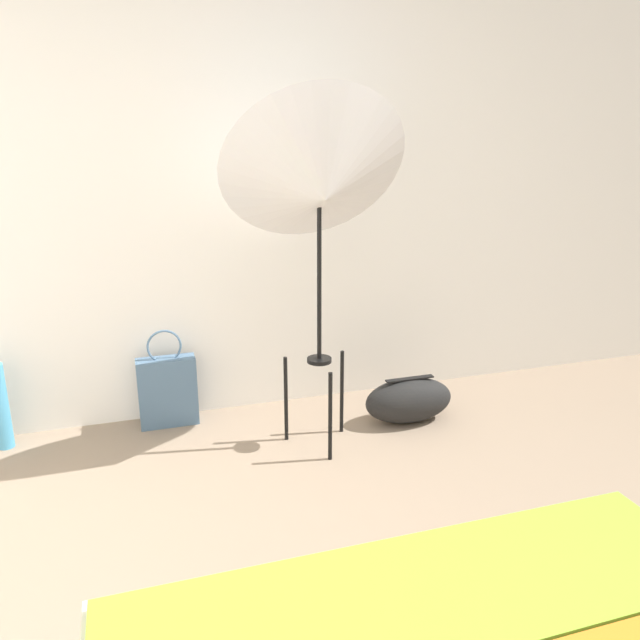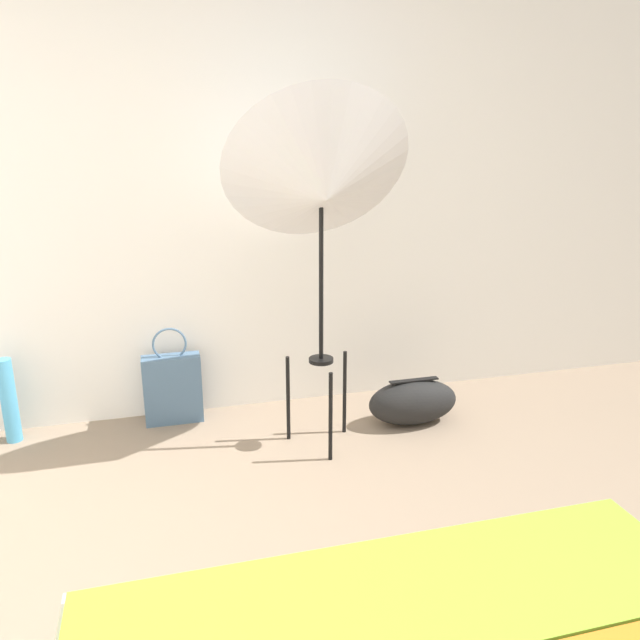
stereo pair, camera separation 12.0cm
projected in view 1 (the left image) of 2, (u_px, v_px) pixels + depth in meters
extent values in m
cube|color=silver|center=(234.00, 181.00, 3.33)|extent=(8.00, 0.05, 2.60)
cube|color=#84B72D|center=(422.00, 597.00, 1.59)|extent=(1.62, 0.45, 0.04)
cylinder|color=black|center=(330.00, 417.00, 3.02)|extent=(0.02, 0.02, 0.46)
cylinder|color=black|center=(286.00, 399.00, 3.22)|extent=(0.02, 0.02, 0.46)
cylinder|color=black|center=(342.00, 392.00, 3.30)|extent=(0.02, 0.02, 0.46)
cylinder|color=black|center=(319.00, 360.00, 3.11)|extent=(0.12, 0.12, 0.02)
cylinder|color=black|center=(319.00, 275.00, 2.99)|extent=(0.02, 0.02, 0.87)
cone|color=silver|center=(319.00, 183.00, 2.86)|extent=(0.90, 0.73, 0.87)
cube|color=slate|center=(168.00, 392.00, 3.40)|extent=(0.31, 0.12, 0.38)
torus|color=slate|center=(164.00, 346.00, 3.33)|extent=(0.18, 0.01, 0.18)
ellipsoid|color=black|center=(409.00, 400.00, 3.46)|extent=(0.51, 0.25, 0.25)
cube|color=black|center=(410.00, 379.00, 3.42)|extent=(0.28, 0.04, 0.01)
cylinder|color=#4CA3D1|center=(0.00, 407.00, 3.14)|extent=(0.08, 0.08, 0.45)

